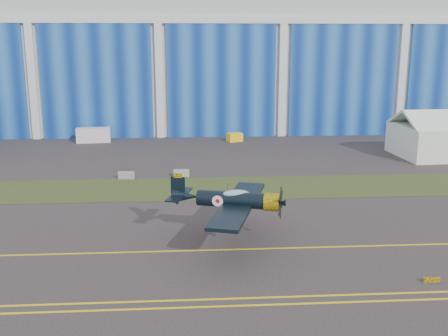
{
  "coord_description": "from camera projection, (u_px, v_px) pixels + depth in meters",
  "views": [
    {
      "loc": [
        5.0,
        -45.09,
        16.37
      ],
      "look_at": [
        8.49,
        5.84,
        4.34
      ],
      "focal_mm": 42.0,
      "sensor_mm": 36.0,
      "label": 1
    }
  ],
  "objects": [
    {
      "name": "ground",
      "position": [
        135.0,
        231.0,
        47.21
      ],
      "size": [
        260.0,
        260.0,
        0.0
      ],
      "primitive_type": "plane",
      "color": "#393234",
      "rests_on": "ground"
    },
    {
      "name": "grass_median",
      "position": [
        146.0,
        189.0,
        60.8
      ],
      "size": [
        260.0,
        10.0,
        0.02
      ],
      "primitive_type": "cube",
      "color": "#475128",
      "rests_on": "ground"
    },
    {
      "name": "hangar",
      "position": [
        164.0,
        51.0,
        113.48
      ],
      "size": [
        220.0,
        45.7,
        30.0
      ],
      "color": "silver",
      "rests_on": "ground"
    },
    {
      "name": "taxiway_centreline",
      "position": [
        129.0,
        252.0,
        42.35
      ],
      "size": [
        200.0,
        0.2,
        0.02
      ],
      "primitive_type": "cube",
      "color": "yellow",
      "rests_on": "ground"
    },
    {
      "name": "edge_line_near",
      "position": [
        112.0,
        310.0,
        33.13
      ],
      "size": [
        80.0,
        0.2,
        0.02
      ],
      "primitive_type": "cube",
      "color": "yellow",
      "rests_on": "ground"
    },
    {
      "name": "edge_line_far",
      "position": [
        114.0,
        302.0,
        34.1
      ],
      "size": [
        80.0,
        0.2,
        0.02
      ],
      "primitive_type": "cube",
      "color": "yellow",
      "rests_on": "ground"
    },
    {
      "name": "guard_board_right",
      "position": [
        432.0,
        280.0,
        36.98
      ],
      "size": [
        1.2,
        0.15,
        0.35
      ],
      "primitive_type": "cube",
      "color": "yellow",
      "rests_on": "ground"
    },
    {
      "name": "warbird",
      "position": [
        231.0,
        200.0,
        43.84
      ],
      "size": [
        14.26,
        15.81,
        3.93
      ],
      "rotation": [
        0.0,
        0.0,
        -0.29
      ],
      "color": "black",
      "rests_on": "ground"
    },
    {
      "name": "shipping_container",
      "position": [
        93.0,
        135.0,
        90.04
      ],
      "size": [
        5.92,
        2.97,
        2.46
      ],
      "primitive_type": "cube",
      "rotation": [
        0.0,
        0.0,
        0.13
      ],
      "color": "silver",
      "rests_on": "ground"
    },
    {
      "name": "tug",
      "position": [
        235.0,
        137.0,
        90.8
      ],
      "size": [
        2.92,
        2.39,
        1.47
      ],
      "primitive_type": "cube",
      "rotation": [
        0.0,
        0.0,
        0.38
      ],
      "color": "yellow",
      "rests_on": "ground"
    },
    {
      "name": "barrier_a",
      "position": [
        126.0,
        175.0,
        65.47
      ],
      "size": [
        2.05,
        0.78,
        0.9
      ],
      "primitive_type": "cube",
      "rotation": [
        0.0,
        0.0,
        -0.09
      ],
      "color": "gray",
      "rests_on": "ground"
    },
    {
      "name": "barrier_b",
      "position": [
        181.0,
        173.0,
        66.62
      ],
      "size": [
        2.01,
        0.64,
        0.9
      ],
      "primitive_type": "cube",
      "rotation": [
        0.0,
        0.0,
        -0.02
      ],
      "color": "gray",
      "rests_on": "ground"
    }
  ]
}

